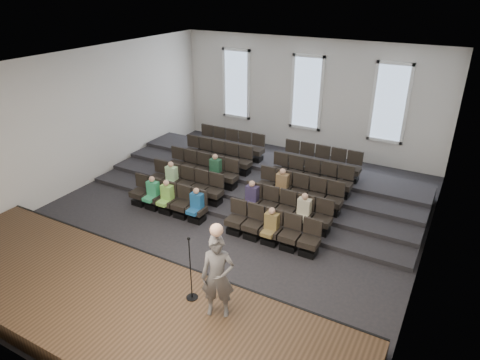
{
  "coord_description": "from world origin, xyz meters",
  "views": [
    {
      "loc": [
        6.36,
        -10.48,
        7.2
      ],
      "look_at": [
        0.27,
        0.5,
        1.26
      ],
      "focal_mm": 32.0,
      "sensor_mm": 36.0,
      "label": 1
    }
  ],
  "objects": [
    {
      "name": "ground",
      "position": [
        0.0,
        0.0,
        0.0
      ],
      "size": [
        14.0,
        14.0,
        0.0
      ],
      "primitive_type": "plane",
      "color": "black",
      "rests_on": "ground"
    },
    {
      "name": "ceiling",
      "position": [
        0.0,
        0.0,
        5.01
      ],
      "size": [
        12.0,
        14.0,
        0.02
      ],
      "primitive_type": "cube",
      "color": "white",
      "rests_on": "ground"
    },
    {
      "name": "wall_back",
      "position": [
        0.0,
        7.02,
        2.5
      ],
      "size": [
        12.0,
        0.04,
        5.0
      ],
      "primitive_type": "cube",
      "color": "silver",
      "rests_on": "ground"
    },
    {
      "name": "wall_front",
      "position": [
        0.0,
        -7.02,
        2.5
      ],
      "size": [
        12.0,
        0.04,
        5.0
      ],
      "primitive_type": "cube",
      "color": "silver",
      "rests_on": "ground"
    },
    {
      "name": "wall_left",
      "position": [
        -6.02,
        0.0,
        2.5
      ],
      "size": [
        0.04,
        14.0,
        5.0
      ],
      "primitive_type": "cube",
      "color": "silver",
      "rests_on": "ground"
    },
    {
      "name": "wall_right",
      "position": [
        6.02,
        0.0,
        2.5
      ],
      "size": [
        0.04,
        14.0,
        5.0
      ],
      "primitive_type": "cube",
      "color": "silver",
      "rests_on": "ground"
    },
    {
      "name": "stage",
      "position": [
        0.0,
        -5.1,
        0.25
      ],
      "size": [
        11.8,
        3.6,
        0.5
      ],
      "primitive_type": "cube",
      "color": "#47311E",
      "rests_on": "ground"
    },
    {
      "name": "stage_lip",
      "position": [
        0.0,
        -3.33,
        0.25
      ],
      "size": [
        11.8,
        0.06,
        0.52
      ],
      "primitive_type": "cube",
      "color": "black",
      "rests_on": "ground"
    },
    {
      "name": "risers",
      "position": [
        0.0,
        3.17,
        0.2
      ],
      "size": [
        11.8,
        4.8,
        0.6
      ],
      "color": "black",
      "rests_on": "ground"
    },
    {
      "name": "seating_rows",
      "position": [
        -0.0,
        1.54,
        0.68
      ],
      "size": [
        6.8,
        4.7,
        1.67
      ],
      "color": "black",
      "rests_on": "ground"
    },
    {
      "name": "windows",
      "position": [
        0.0,
        6.95,
        2.7
      ],
      "size": [
        8.44,
        0.1,
        3.24
      ],
      "color": "white",
      "rests_on": "wall_back"
    },
    {
      "name": "audience",
      "position": [
        -0.28,
        0.22,
        0.8
      ],
      "size": [
        5.45,
        2.64,
        1.1
      ],
      "color": "#8AD254",
      "rests_on": "seating_rows"
    },
    {
      "name": "speaker",
      "position": [
        2.41,
        -4.33,
        1.49
      ],
      "size": [
        0.85,
        0.72,
        1.97
      ],
      "primitive_type": "imported",
      "rotation": [
        0.0,
        0.0,
        0.42
      ],
      "color": "#575553",
      "rests_on": "stage"
    },
    {
      "name": "mic_stand",
      "position": [
        1.62,
        -4.21,
        0.99
      ],
      "size": [
        0.28,
        0.28,
        1.66
      ],
      "color": "black",
      "rests_on": "stage"
    }
  ]
}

